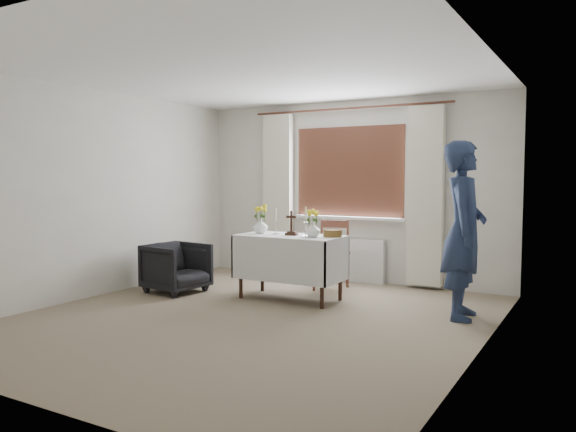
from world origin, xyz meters
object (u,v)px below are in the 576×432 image
Objects in this scene: altar_table at (290,267)px; wooden_chair at (331,255)px; wooden_cross at (291,223)px; armchair at (176,268)px; flower_vase_left at (261,226)px; person at (464,230)px; flower_vase_right at (313,230)px.

wooden_chair is at bearing 78.59° from altar_table.
armchair is at bearing -179.08° from wooden_cross.
flower_vase_left is at bearing -137.95° from wooden_chair.
person reaches higher than armchair.
wooden_chair is at bearing 101.13° from flower_vase_right.
person is at bearing 3.40° from altar_table.
person is at bearing -30.87° from wooden_chair.
wooden_cross reaches higher than wooden_chair.
flower_vase_right is at bearing -89.37° from wooden_chair.
armchair is 3.50m from person.
altar_table is 0.68× the size of person.
wooden_cross is at bearing -1.43° from flower_vase_left.
wooden_cross is at bearing -111.25° from wooden_chair.
person is at bearing 5.40° from flower_vase_right.
person is 10.65× the size of flower_vase_right.
wooden_chair is 3.08× the size of wooden_cross.
wooden_cross is 0.32m from flower_vase_right.
wooden_chair reaches higher than altar_table.
flower_vase_right is at bearing -6.87° from altar_table.
wooden_cross reaches higher than armchair.
flower_vase_left is at bearing 165.58° from wooden_cross.
wooden_cross is (1.46, 0.36, 0.60)m from armchair.
flower_vase_right is (0.31, -0.05, -0.06)m from wooden_cross.
person is 2.40m from flower_vase_left.
armchair is (-1.44, -0.35, -0.07)m from altar_table.
armchair is (-1.60, -1.14, -0.13)m from wooden_chair.
wooden_chair is at bearing 61.73° from person.
wooden_chair is at bearing 66.26° from wooden_cross.
armchair is at bearing -170.10° from flower_vase_right.
wooden_chair is 0.49× the size of person.
flower_vase_left is at bearing -62.89° from armchair.
wooden_cross is at bearing 85.13° from person.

